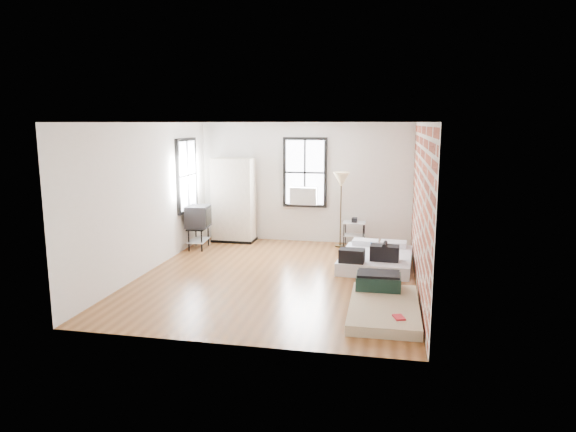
% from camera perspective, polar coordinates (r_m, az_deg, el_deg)
% --- Properties ---
extents(ground, '(6.00, 6.00, 0.00)m').
position_cam_1_polar(ground, '(9.52, -1.14, -6.75)').
color(ground, brown).
rests_on(ground, ground).
extents(room_shell, '(5.02, 6.02, 2.80)m').
position_cam_1_polar(room_shell, '(9.47, 0.67, 3.90)').
color(room_shell, silver).
rests_on(room_shell, ground).
extents(mattress_main, '(1.46, 1.91, 0.59)m').
position_cam_1_polar(mattress_main, '(10.30, 9.72, -4.65)').
color(mattress_main, silver).
rests_on(mattress_main, ground).
extents(mattress_bare, '(1.03, 1.93, 0.42)m').
position_cam_1_polar(mattress_bare, '(8.02, 10.47, -9.30)').
color(mattress_bare, tan).
rests_on(mattress_bare, ground).
extents(wardrobe, '(1.01, 0.58, 1.98)m').
position_cam_1_polar(wardrobe, '(12.23, -6.05, 1.75)').
color(wardrobe, black).
rests_on(wardrobe, ground).
extents(side_table, '(0.51, 0.41, 0.66)m').
position_cam_1_polar(side_table, '(11.87, 7.38, -1.22)').
color(side_table, black).
rests_on(side_table, ground).
extents(floor_lamp, '(0.37, 0.37, 1.71)m').
position_cam_1_polar(floor_lamp, '(11.60, 5.94, 3.65)').
color(floor_lamp, '#2F240F').
rests_on(floor_lamp, ground).
extents(tv_stand, '(0.54, 0.73, 0.98)m').
position_cam_1_polar(tv_stand, '(11.64, -9.93, -0.23)').
color(tv_stand, black).
rests_on(tv_stand, ground).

